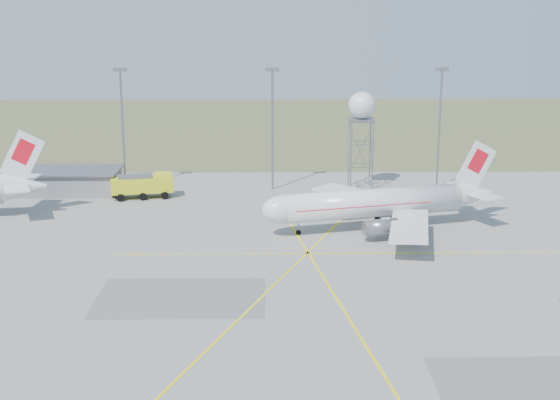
{
  "coord_description": "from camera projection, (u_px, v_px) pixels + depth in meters",
  "views": [
    {
      "loc": [
        -10.48,
        -63.27,
        30.0
      ],
      "look_at": [
        -9.09,
        40.0,
        4.5
      ],
      "focal_mm": 50.0,
      "sensor_mm": 36.0,
      "label": 1
    }
  ],
  "objects": [
    {
      "name": "building_grey",
      "position": [
        63.0,
        181.0,
        129.82
      ],
      "size": [
        19.0,
        10.0,
        3.9
      ],
      "color": "slate",
      "rests_on": "ground"
    },
    {
      "name": "airliner_main",
      "position": [
        377.0,
        204.0,
        108.08
      ],
      "size": [
        34.35,
        32.65,
        11.83
      ],
      "rotation": [
        0.0,
        0.0,
        3.4
      ],
      "color": "silver",
      "rests_on": "ground"
    },
    {
      "name": "fire_truck",
      "position": [
        144.0,
        186.0,
        126.19
      ],
      "size": [
        10.34,
        5.57,
        3.95
      ],
      "rotation": [
        0.0,
        0.0,
        0.21
      ],
      "color": "yellow",
      "rests_on": "ground"
    },
    {
      "name": "mast_b",
      "position": [
        272.0,
        119.0,
        129.8
      ],
      "size": [
        2.2,
        0.5,
        20.5
      ],
      "color": "slate",
      "rests_on": "ground"
    },
    {
      "name": "mast_a",
      "position": [
        122.0,
        119.0,
        129.47
      ],
      "size": [
        2.2,
        0.5,
        20.5
      ],
      "color": "slate",
      "rests_on": "ground"
    },
    {
      "name": "grass_strip",
      "position": [
        309.0,
        125.0,
        204.65
      ],
      "size": [
        400.0,
        120.0,
        0.03
      ],
      "primitive_type": "cube",
      "color": "#4D5D33",
      "rests_on": "ground"
    },
    {
      "name": "mast_c",
      "position": [
        440.0,
        118.0,
        130.16
      ],
      "size": [
        2.2,
        0.5,
        20.5
      ],
      "color": "slate",
      "rests_on": "ground"
    },
    {
      "name": "ground",
      "position": [
        389.0,
        358.0,
        68.75
      ],
      "size": [
        400.0,
        400.0,
        0.0
      ],
      "primitive_type": "plane",
      "color": "gray",
      "rests_on": "ground"
    },
    {
      "name": "radar_tower",
      "position": [
        361.0,
        135.0,
        131.56
      ],
      "size": [
        4.54,
        4.54,
        16.44
      ],
      "color": "slate",
      "rests_on": "ground"
    }
  ]
}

